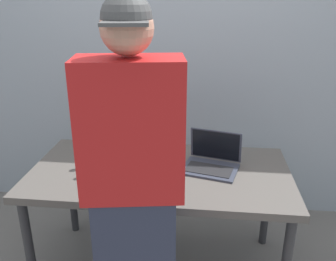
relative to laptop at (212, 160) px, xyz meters
name	(u,v)px	position (x,y,z in m)	size (l,w,h in m)	color
desk	(160,180)	(-0.30, -0.07, -0.11)	(1.52, 0.78, 0.72)	#56514C
laptop	(212,160)	(0.00, 0.00, 0.00)	(0.37, 0.33, 0.21)	#383D4C
beer_bottle_amber	(101,148)	(-0.66, -0.03, 0.06)	(0.07, 0.07, 0.27)	brown
beer_bottle_green	(110,154)	(-0.58, -0.11, 0.07)	(0.07, 0.07, 0.30)	#1E5123
beer_bottle_dark	(115,139)	(-0.60, 0.05, 0.09)	(0.07, 0.07, 0.33)	#472B14
person_figure	(134,200)	(-0.34, -0.65, 0.11)	(0.44, 0.31, 1.70)	#2D3347
back_wall	(174,48)	(-0.30, 0.77, 0.54)	(6.00, 0.10, 2.60)	#99A3AD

